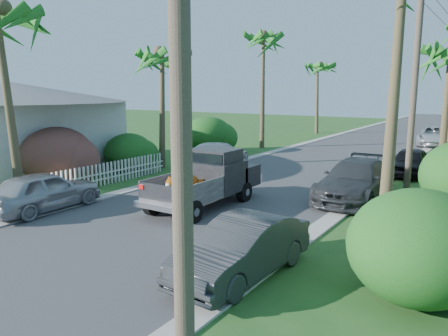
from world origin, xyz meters
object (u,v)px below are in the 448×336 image
Objects in this scene: parked_car_ln at (44,191)px; parked_car_lf at (217,155)px; utility_pole_a at (180,57)px; house_left at (9,130)px; utility_pole_b at (415,80)px; palm_l_b at (161,52)px; pickup_truck at (210,178)px; parked_car_rm at (355,181)px; palm_l_c at (264,35)px; palm_l_a at (1,10)px; parked_car_rf at (410,162)px; parked_car_rd at (436,136)px; palm_l_d at (318,65)px; parked_car_rn at (242,249)px.

parked_car_lf is (0.44, 10.32, -0.00)m from parked_car_ln.
parked_car_ln is at bearing 153.76° from utility_pole_a.
utility_pole_b reaches higher than house_left.
palm_l_b is at bearing -77.74° from parked_car_ln.
pickup_truck reaches higher than parked_car_rm.
palm_l_c is (-1.43, 18.99, 7.21)m from parked_car_ln.
palm_l_c reaches higher than palm_l_a.
parked_car_rf is 0.43× the size of utility_pole_a.
parked_car_lf is at bearing 26.49° from palm_l_b.
palm_l_a is (-11.20, -13.87, 6.27)m from parked_car_rf.
pickup_truck is at bearing -117.91° from parked_car_rf.
parked_car_rm is 6.41m from parked_car_rf.
parked_car_rd is at bearing 52.88° from house_left.
palm_l_a is (-2.07, -10.33, 6.23)m from parked_car_lf.
pickup_truck is 0.62× the size of palm_l_a.
palm_l_d reaches higher than pickup_truck.
parked_car_rf is 18.89m from palm_l_a.
palm_l_c is (-5.85, 15.10, 6.90)m from pickup_truck.
parked_car_ln is 0.56× the size of palm_l_b.
parked_car_rn is 8.45m from parked_car_rm.
parked_car_rn is 0.78× the size of parked_car_rd.
parked_car_lf is at bearing 122.39° from utility_pole_a.
parked_car_lf is 0.54× the size of house_left.
parked_car_rn is at bearing -5.18° from palm_l_a.
house_left reaches higher than parked_car_ln.
palm_l_c is 17.54m from house_left.
pickup_truck is 0.57× the size of utility_pole_a.
utility_pole_a is at bearing -92.39° from parked_car_rd.
parked_car_lf is 12.24m from palm_l_a.
palm_l_b is at bearing 142.49° from pickup_truck.
parked_car_rm is 0.64× the size of palm_l_a.
palm_l_a reaches higher than parked_car_rm.
parked_car_rd is at bearing 89.04° from parked_car_rm.
palm_l_b reaches higher than parked_car_rf.
parked_car_lf is 10.99m from house_left.
parked_car_ln is (-8.63, 0.94, 0.04)m from parked_car_rn.
parked_car_ln is (-9.57, -13.85, 0.04)m from parked_car_rf.
palm_l_b is at bearing 21.57° from parked_car_lf.
parked_car_lf is at bearing 178.04° from utility_pole_b.
parked_car_lf is at bearing 78.65° from palm_l_a.
parked_car_ln is 0.54× the size of palm_l_d.
utility_pole_a reaches higher than parked_car_rn.
house_left is at bearing -141.12° from palm_l_b.
utility_pole_b is at bearing 46.69° from pickup_truck.
parked_car_rd is at bearing -19.55° from palm_l_d.
palm_l_c reaches higher than palm_l_d.
palm_l_a is 19.03m from palm_l_c.
palm_l_a is (-6.05, -3.90, 5.92)m from pickup_truck.
palm_l_d is 0.86× the size of utility_pole_b.
palm_l_d is at bearing -88.12° from parked_car_ln.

